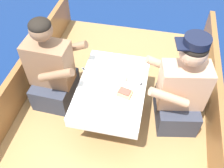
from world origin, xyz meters
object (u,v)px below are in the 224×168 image
Objects in this scene: person_starboard at (181,91)px; coffee_cup_starboard at (102,60)px; sandwich at (125,93)px; tin_can at (124,78)px; coffee_cup_port at (114,72)px; person_port at (52,72)px.

person_starboard is 10.61× the size of coffee_cup_starboard.
sandwich is 0.18m from tin_can.
coffee_cup_starboard reaches higher than tin_can.
coffee_cup_starboard is (-0.29, 0.36, 0.00)m from sandwich.
coffee_cup_starboard is (-0.75, 0.21, 0.04)m from person_starboard.
person_starboard is 0.49m from sandwich.
coffee_cup_port is 1.51× the size of tin_can.
coffee_cup_starboard reaches higher than sandwich.
sandwich is at bearing -51.47° from coffee_cup_starboard.
person_port is 0.68m from tin_can.
coffee_cup_port is at bearing -17.48° from person_starboard.
person_port is at bearing -155.69° from coffee_cup_starboard.
coffee_cup_starboard is at bearing 128.53° from sandwich.
tin_can is at bearing 103.11° from sandwich.
tin_can is at bearing 3.28° from person_port.
person_starboard reaches higher than tin_can.
sandwich is at bearing 7.38° from person_starboard.
coffee_cup_starboard reaches higher than coffee_cup_port.
coffee_cup_starboard is 0.31m from tin_can.
person_port is 0.74m from sandwich.
coffee_cup_port is at bearing -42.70° from coffee_cup_starboard.
person_port reaches higher than tin_can.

